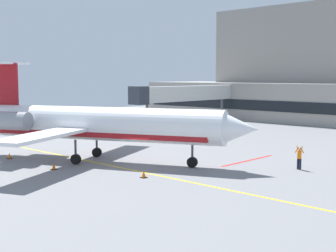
% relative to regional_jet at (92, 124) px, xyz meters
% --- Properties ---
extents(ground, '(120.00, 120.00, 0.11)m').
position_rel_regional_jet_xyz_m(ground, '(4.89, 1.55, -3.48)').
color(ground, slate).
extents(terminal_building, '(72.90, 17.47, 20.16)m').
position_rel_regional_jet_xyz_m(terminal_building, '(-2.81, 50.88, 3.53)').
color(terminal_building, gray).
rests_on(terminal_building, ground).
extents(jet_bridge_west, '(2.40, 22.33, 6.27)m').
position_rel_regional_jet_xyz_m(jet_bridge_west, '(-15.73, 29.63, 1.47)').
color(jet_bridge_west, silver).
rests_on(jet_bridge_west, ground).
extents(regional_jet, '(28.04, 21.61, 9.07)m').
position_rel_regional_jet_xyz_m(regional_jet, '(0.00, 0.00, 0.00)').
color(regional_jet, white).
rests_on(regional_jet, ground).
extents(pushback_tractor, '(3.95, 1.96, 2.10)m').
position_rel_regional_jet_xyz_m(pushback_tractor, '(-6.48, 26.14, -2.48)').
color(pushback_tractor, '#E5B20C').
rests_on(pushback_tractor, ground).
extents(marshaller, '(0.83, 0.34, 1.99)m').
position_rel_regional_jet_xyz_m(marshaller, '(15.57, 9.48, -2.41)').
color(marshaller, '#191E33').
rests_on(marshaller, ground).
extents(safety_cone_alpha, '(0.47, 0.47, 0.55)m').
position_rel_regional_jet_xyz_m(safety_cone_alpha, '(0.88, -4.68, -3.18)').
color(safety_cone_alpha, orange).
rests_on(safety_cone_alpha, ground).
extents(safety_cone_bravo, '(0.47, 0.47, 0.55)m').
position_rel_regional_jet_xyz_m(safety_cone_bravo, '(-6.64, -4.71, -3.18)').
color(safety_cone_bravo, orange).
rests_on(safety_cone_bravo, ground).
extents(safety_cone_charlie, '(0.47, 0.47, 0.55)m').
position_rel_regional_jet_xyz_m(safety_cone_charlie, '(8.58, -1.68, -3.18)').
color(safety_cone_charlie, orange).
rests_on(safety_cone_charlie, ground).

